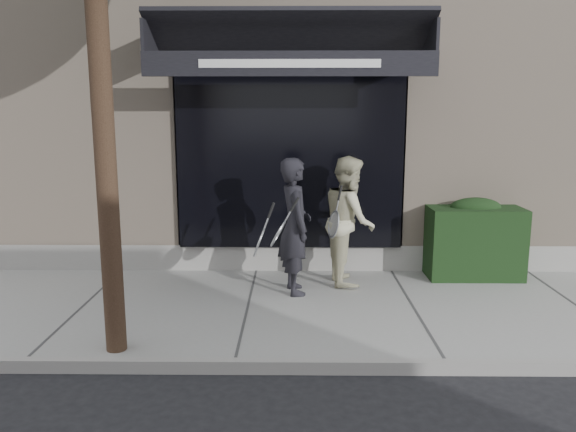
{
  "coord_description": "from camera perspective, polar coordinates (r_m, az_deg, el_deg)",
  "views": [
    {
      "loc": [
        -1.44,
        -6.51,
        2.45
      ],
      "look_at": [
        -1.52,
        0.6,
        1.11
      ],
      "focal_mm": 35.0,
      "sensor_mm": 36.0,
      "label": 1
    }
  ],
  "objects": [
    {
      "name": "ground",
      "position": [
        7.1,
        12.49,
        -9.79
      ],
      "size": [
        80.0,
        80.0,
        0.0
      ],
      "primitive_type": "plane",
      "color": "black",
      "rests_on": "ground"
    },
    {
      "name": "sidewalk",
      "position": [
        7.08,
        12.51,
        -9.33
      ],
      "size": [
        20.0,
        3.0,
        0.12
      ],
      "primitive_type": "cube",
      "color": "gray",
      "rests_on": "ground"
    },
    {
      "name": "curb",
      "position": [
        5.69,
        15.77,
        -14.52
      ],
      "size": [
        20.0,
        0.1,
        0.14
      ],
      "primitive_type": "cube",
      "color": "gray",
      "rests_on": "ground"
    },
    {
      "name": "building_facade",
      "position": [
        11.56,
        7.93,
        11.99
      ],
      "size": [
        14.3,
        8.04,
        5.64
      ],
      "color": "#C6AE97",
      "rests_on": "ground"
    },
    {
      "name": "hedge",
      "position": [
        8.36,
        18.34,
        -2.27
      ],
      "size": [
        1.3,
        0.7,
        1.14
      ],
      "color": "black",
      "rests_on": "sidewalk"
    },
    {
      "name": "pedestrian_front",
      "position": [
        7.17,
        0.67,
        -1.05
      ],
      "size": [
        0.81,
        0.93,
        1.75
      ],
      "color": "black",
      "rests_on": "sidewalk"
    },
    {
      "name": "pedestrian_back",
      "position": [
        7.64,
        6.21,
        -0.42
      ],
      "size": [
        0.7,
        0.88,
        1.74
      ],
      "color": "beige",
      "rests_on": "sidewalk"
    }
  ]
}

